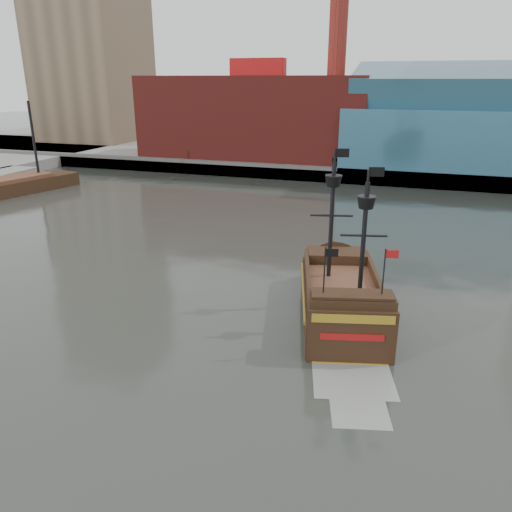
% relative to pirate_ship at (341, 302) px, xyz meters
% --- Properties ---
extents(ground, '(400.00, 400.00, 0.00)m').
position_rel_pirate_ship_xyz_m(ground, '(-3.62, -12.99, -1.16)').
color(ground, '#262924').
rests_on(ground, ground).
extents(promenade_far, '(220.00, 60.00, 2.00)m').
position_rel_pirate_ship_xyz_m(promenade_far, '(-3.62, 79.01, -0.16)').
color(promenade_far, slate).
rests_on(promenade_far, ground).
extents(seawall, '(220.00, 1.00, 2.60)m').
position_rel_pirate_ship_xyz_m(seawall, '(-3.62, 49.51, 0.14)').
color(seawall, '#4C4C49').
rests_on(seawall, ground).
extents(skyline, '(149.00, 45.00, 62.00)m').
position_rel_pirate_ship_xyz_m(skyline, '(1.58, 71.57, 23.39)').
color(skyline, brown).
rests_on(skyline, promenade_far).
extents(pirate_ship, '(9.12, 17.87, 12.83)m').
position_rel_pirate_ship_xyz_m(pirate_ship, '(0.00, 0.00, 0.00)').
color(pirate_ship, black).
rests_on(pirate_ship, ground).
extents(docked_vessel, '(10.58, 22.83, 15.16)m').
position_rel_pirate_ship_xyz_m(docked_vessel, '(-54.07, 24.84, -0.20)').
color(docked_vessel, black).
rests_on(docked_vessel, ground).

